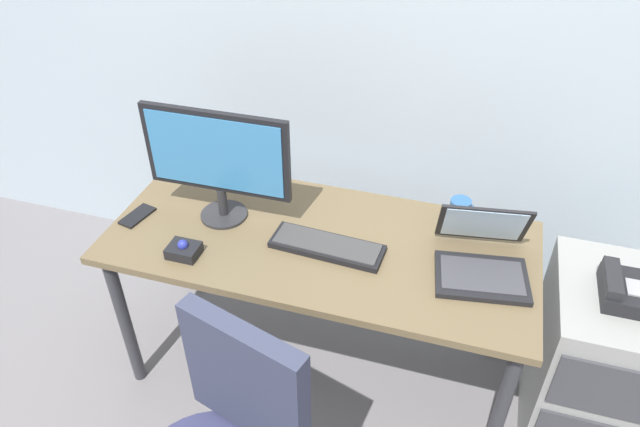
{
  "coord_description": "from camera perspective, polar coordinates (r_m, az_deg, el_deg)",
  "views": [
    {
      "loc": [
        0.48,
        -1.59,
        2.1
      ],
      "look_at": [
        0.0,
        0.0,
        0.84
      ],
      "focal_mm": 32.91,
      "sensor_mm": 36.0,
      "label": 1
    }
  ],
  "objects": [
    {
      "name": "ground_plane",
      "position": [
        2.68,
        0.0,
        -14.4
      ],
      "size": [
        8.0,
        8.0,
        0.0
      ],
      "primitive_type": "plane",
      "color": "slate"
    },
    {
      "name": "desk_phone",
      "position": [
        2.2,
        27.59,
        -6.59
      ],
      "size": [
        0.17,
        0.2,
        0.09
      ],
      "color": "black",
      "rests_on": "file_cabinet"
    },
    {
      "name": "laptop",
      "position": [
        2.09,
        15.48,
        -4.12
      ],
      "size": [
        0.36,
        0.36,
        0.22
      ],
      "color": "black",
      "rests_on": "desk"
    },
    {
      "name": "monitor_main",
      "position": [
        2.16,
        -10.0,
        5.31
      ],
      "size": [
        0.55,
        0.18,
        0.45
      ],
      "color": "#262628",
      "rests_on": "desk"
    },
    {
      "name": "file_cabinet",
      "position": [
        2.47,
        25.21,
        -12.79
      ],
      "size": [
        0.42,
        0.53,
        0.69
      ],
      "color": "gray",
      "rests_on": "ground"
    },
    {
      "name": "cell_phone",
      "position": [
        2.37,
        -17.33,
        -0.22
      ],
      "size": [
        0.1,
        0.15,
        0.01
      ],
      "primitive_type": "cube",
      "rotation": [
        0.0,
        0.0,
        -0.22
      ],
      "color": "black",
      "rests_on": "desk"
    },
    {
      "name": "coffee_mug",
      "position": [
        2.26,
        13.46,
        0.07
      ],
      "size": [
        0.09,
        0.08,
        0.11
      ],
      "color": "#2B568B",
      "rests_on": "desk"
    },
    {
      "name": "trackball_mouse",
      "position": [
        2.14,
        -13.12,
        -3.45
      ],
      "size": [
        0.11,
        0.09,
        0.07
      ],
      "color": "black",
      "rests_on": "desk"
    },
    {
      "name": "keyboard",
      "position": [
        2.11,
        0.7,
        -3.17
      ],
      "size": [
        0.42,
        0.16,
        0.03
      ],
      "color": "black",
      "rests_on": "desk"
    },
    {
      "name": "desk",
      "position": [
        2.21,
        0.0,
        -4.07
      ],
      "size": [
        1.58,
        0.69,
        0.72
      ],
      "color": "brown",
      "rests_on": "ground"
    }
  ]
}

